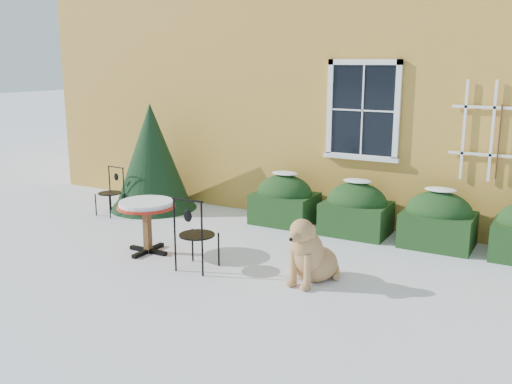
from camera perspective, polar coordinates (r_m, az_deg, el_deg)
The scene contains 8 objects.
ground at distance 7.74m, azimuth -3.66°, elevation -7.97°, with size 80.00×80.00×0.00m, color white.
house at distance 13.64m, azimuth 12.85°, elevation 14.58°, with size 12.40×8.40×6.40m.
hedge_row at distance 9.21m, azimuth 13.81°, elevation -2.26°, with size 4.95×0.80×0.91m.
evergreen_shrub at distance 10.97m, azimuth -10.34°, elevation 2.49°, with size 1.65×1.65×2.00m.
bistro_table at distance 8.44m, azimuth -10.90°, elevation -1.76°, with size 0.84×0.84×0.78m.
patio_chair_near at distance 7.69m, azimuth -6.11°, elevation -4.14°, with size 0.49×0.49×1.02m.
patio_chair_far at distance 10.75m, azimuth -14.29°, elevation 0.08°, with size 0.42×0.42×0.87m.
dog at distance 7.30m, azimuth 5.40°, elevation -6.30°, with size 0.65×0.98×0.90m.
Camera 1 is at (3.96, -6.05, 2.77)m, focal length 40.00 mm.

